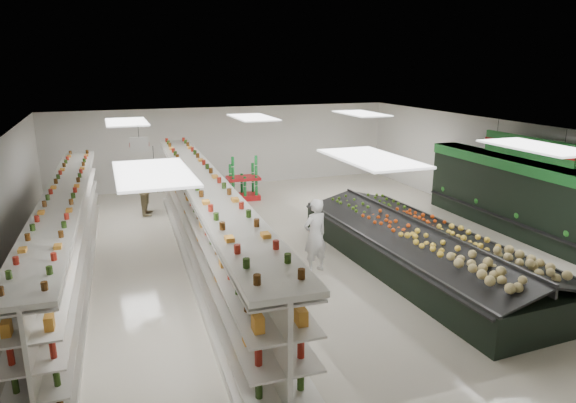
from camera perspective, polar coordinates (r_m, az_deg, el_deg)
name	(u,v)px	position (r m, az deg, el deg)	size (l,w,h in m)	color
floor	(295,247)	(14.16, 0.83, -5.09)	(16.00, 16.00, 0.00)	beige
ceiling	(296,131)	(13.39, 0.88, 7.87)	(14.00, 16.00, 0.02)	white
wall_back	(226,147)	(21.21, -6.86, 6.09)	(14.00, 0.02, 3.20)	white
wall_front	(522,335)	(7.25, 24.52, -13.34)	(14.00, 0.02, 3.20)	white
wall_left	(1,216)	(13.05, -29.26, -1.46)	(0.02, 16.00, 3.20)	white
wall_right	(505,172)	(17.39, 23.00, 3.00)	(0.02, 16.00, 3.20)	white
produce_wall_case	(529,196)	(16.09, 25.21, 0.55)	(0.93, 8.00, 2.20)	black
aisle_sign_near	(155,173)	(10.68, -14.60, 3.07)	(0.52, 0.06, 0.75)	white
aisle_sign_far	(139,145)	(14.61, -16.19, 6.10)	(0.52, 0.06, 0.75)	white
hortifruti_banner	(527,147)	(15.63, 25.04, 5.46)	(0.12, 3.20, 0.95)	#1C6C28
gondola_left	(69,239)	(12.99, -23.20, -3.87)	(1.27, 11.79, 2.04)	silver
gondola_center	(205,229)	(12.47, -9.20, -3.02)	(1.45, 13.20, 2.28)	silver
produce_island	(422,248)	(12.98, 14.69, -5.03)	(3.08, 7.85, 1.16)	black
soda_endcap	(243,180)	(18.97, -4.99, 2.41)	(1.23, 0.87, 1.52)	red
shopper_main	(315,235)	(12.30, 3.02, -3.79)	(0.66, 0.43, 1.82)	white
shopper_background	(149,188)	(17.59, -15.23, 1.41)	(0.86, 0.53, 1.77)	tan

